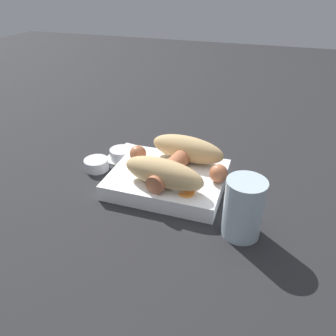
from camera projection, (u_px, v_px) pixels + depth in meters
name	position (u px, v px, depth m)	size (l,w,h in m)	color
ground_plane	(168.00, 186.00, 0.65)	(3.00, 3.00, 0.00)	#232326
food_tray	(168.00, 179.00, 0.64)	(0.22, 0.17, 0.03)	white
bread_roll	(176.00, 160.00, 0.62)	(0.18, 0.18, 0.05)	tan
sausage	(176.00, 164.00, 0.63)	(0.20, 0.17, 0.03)	#B26642
pickled_veggies	(188.00, 185.00, 0.59)	(0.06, 0.07, 0.01)	#F99E4C
napkin	(132.00, 156.00, 0.75)	(0.12, 0.12, 0.00)	white
condiment_cup_near	(121.00, 154.00, 0.74)	(0.05, 0.05, 0.02)	silver
condiment_cup_far	(97.00, 165.00, 0.70)	(0.05, 0.05, 0.02)	silver
drink_glass	(243.00, 208.00, 0.51)	(0.06, 0.06, 0.10)	silver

